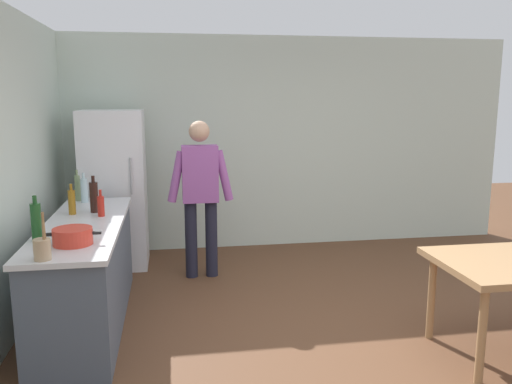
# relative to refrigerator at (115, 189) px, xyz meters

# --- Properties ---
(ground_plane) EXTENTS (14.00, 14.00, 0.00)m
(ground_plane) POSITION_rel_refrigerator_xyz_m (1.90, -2.40, -0.90)
(ground_plane) COLOR brown
(wall_back) EXTENTS (6.40, 0.12, 2.70)m
(wall_back) POSITION_rel_refrigerator_xyz_m (1.90, 0.60, 0.45)
(wall_back) COLOR silver
(wall_back) RESTS_ON ground_plane
(kitchen_counter) EXTENTS (0.64, 2.20, 0.90)m
(kitchen_counter) POSITION_rel_refrigerator_xyz_m (-0.10, -1.60, -0.45)
(kitchen_counter) COLOR #4C5666
(kitchen_counter) RESTS_ON ground_plane
(refrigerator) EXTENTS (0.70, 0.67, 1.80)m
(refrigerator) POSITION_rel_refrigerator_xyz_m (0.00, 0.00, 0.00)
(refrigerator) COLOR white
(refrigerator) RESTS_ON ground_plane
(person) EXTENTS (0.70, 0.22, 1.70)m
(person) POSITION_rel_refrigerator_xyz_m (0.95, -0.55, 0.08)
(person) COLOR #1E1E2D
(person) RESTS_ON ground_plane
(cooking_pot) EXTENTS (0.40, 0.28, 0.12)m
(cooking_pot) POSITION_rel_refrigerator_xyz_m (-0.07, -2.26, 0.06)
(cooking_pot) COLOR red
(cooking_pot) RESTS_ON kitchen_counter
(utensil_jar) EXTENTS (0.11, 0.11, 0.32)m
(utensil_jar) POSITION_rel_refrigerator_xyz_m (-0.20, -2.61, 0.08)
(utensil_jar) COLOR tan
(utensil_jar) RESTS_ON kitchen_counter
(bottle_wine_dark) EXTENTS (0.08, 0.08, 0.34)m
(bottle_wine_dark) POSITION_rel_refrigerator_xyz_m (-0.06, -1.20, 0.15)
(bottle_wine_dark) COLOR black
(bottle_wine_dark) RESTS_ON kitchen_counter
(bottle_wine_green) EXTENTS (0.08, 0.08, 0.34)m
(bottle_wine_green) POSITION_rel_refrigerator_xyz_m (-0.35, -2.11, 0.15)
(bottle_wine_green) COLOR #1E5123
(bottle_wine_green) RESTS_ON kitchen_counter
(bottle_oil_amber) EXTENTS (0.06, 0.06, 0.28)m
(bottle_oil_amber) POSITION_rel_refrigerator_xyz_m (-0.25, -1.25, 0.12)
(bottle_oil_amber) COLOR #996619
(bottle_oil_amber) RESTS_ON kitchen_counter
(bottle_sauce_red) EXTENTS (0.06, 0.06, 0.24)m
(bottle_sauce_red) POSITION_rel_refrigerator_xyz_m (0.02, -1.37, 0.10)
(bottle_sauce_red) COLOR #B22319
(bottle_sauce_red) RESTS_ON kitchen_counter
(bottle_water_clear) EXTENTS (0.07, 0.07, 0.30)m
(bottle_water_clear) POSITION_rel_refrigerator_xyz_m (-0.22, -0.71, 0.13)
(bottle_water_clear) COLOR silver
(bottle_water_clear) RESTS_ON kitchen_counter
(bottle_vinegar_tall) EXTENTS (0.06, 0.06, 0.32)m
(bottle_vinegar_tall) POSITION_rel_refrigerator_xyz_m (-0.30, -0.61, 0.14)
(bottle_vinegar_tall) COLOR gray
(bottle_vinegar_tall) RESTS_ON kitchen_counter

